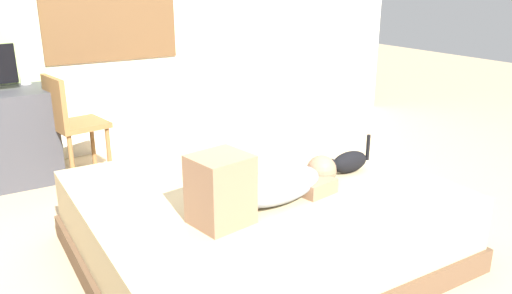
# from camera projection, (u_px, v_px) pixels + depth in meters

# --- Properties ---
(ground_plane) EXTENTS (16.00, 16.00, 0.00)m
(ground_plane) POSITION_uv_depth(u_px,v_px,m) (261.00, 257.00, 2.97)
(ground_plane) COLOR tan
(bed) EXTENTS (1.98, 1.70, 0.44)m
(bed) POSITION_uv_depth(u_px,v_px,m) (259.00, 220.00, 2.95)
(bed) COLOR brown
(bed) RESTS_ON ground
(person_lying) EXTENTS (0.94, 0.40, 0.34)m
(person_lying) POSITION_uv_depth(u_px,v_px,m) (265.00, 185.00, 2.58)
(person_lying) COLOR #8C939E
(person_lying) RESTS_ON bed
(cat) EXTENTS (0.36, 0.12, 0.21)m
(cat) POSITION_uv_depth(u_px,v_px,m) (347.00, 162.00, 3.03)
(cat) COLOR black
(cat) RESTS_ON bed
(cup) EXTENTS (0.08, 0.08, 0.10)m
(cup) POSITION_uv_depth(u_px,v_px,m) (25.00, 78.00, 4.10)
(cup) COLOR white
(cup) RESTS_ON desk
(chair_by_desk) EXTENTS (0.44, 0.44, 0.86)m
(chair_by_desk) POSITION_uv_depth(u_px,v_px,m) (70.00, 120.00, 3.94)
(chair_by_desk) COLOR brown
(chair_by_desk) RESTS_ON ground
(curtain_left) EXTENTS (0.44, 0.06, 2.63)m
(curtain_left) POSITION_uv_depth(u_px,v_px,m) (6.00, 11.00, 4.00)
(curtain_left) COLOR #ADCC75
(curtain_left) RESTS_ON ground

